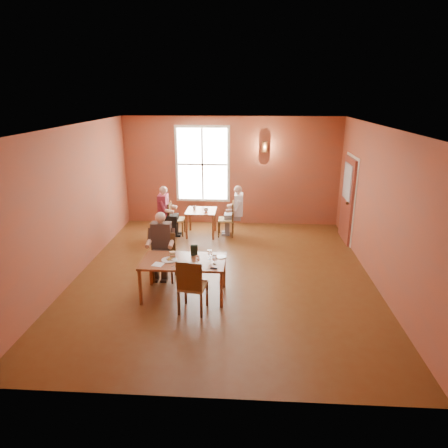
# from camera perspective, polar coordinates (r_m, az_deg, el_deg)

# --- Properties ---
(ground) EXTENTS (6.00, 7.00, 0.01)m
(ground) POSITION_cam_1_polar(r_m,az_deg,el_deg) (8.33, -0.09, -7.31)
(ground) COLOR brown
(ground) RESTS_ON ground
(wall_back) EXTENTS (6.00, 0.04, 3.00)m
(wall_back) POSITION_cam_1_polar(r_m,az_deg,el_deg) (11.20, 1.06, 7.51)
(wall_back) COLOR brown
(wall_back) RESTS_ON ground
(wall_front) EXTENTS (6.00, 0.04, 3.00)m
(wall_front) POSITION_cam_1_polar(r_m,az_deg,el_deg) (4.54, -2.95, -9.32)
(wall_front) COLOR brown
(wall_front) RESTS_ON ground
(wall_left) EXTENTS (0.04, 7.00, 3.00)m
(wall_left) POSITION_cam_1_polar(r_m,az_deg,el_deg) (8.52, -20.68, 2.84)
(wall_left) COLOR brown
(wall_left) RESTS_ON ground
(wall_right) EXTENTS (0.04, 7.00, 3.00)m
(wall_right) POSITION_cam_1_polar(r_m,az_deg,el_deg) (8.18, 21.39, 2.14)
(wall_right) COLOR brown
(wall_right) RESTS_ON ground
(ceiling) EXTENTS (6.00, 7.00, 0.04)m
(ceiling) POSITION_cam_1_polar(r_m,az_deg,el_deg) (7.53, -0.10, 13.73)
(ceiling) COLOR white
(ceiling) RESTS_ON wall_back
(window) EXTENTS (1.36, 0.10, 1.96)m
(window) POSITION_cam_1_polar(r_m,az_deg,el_deg) (11.18, -3.09, 8.51)
(window) COLOR white
(window) RESTS_ON wall_back
(door) EXTENTS (0.12, 1.04, 2.10)m
(door) POSITION_cam_1_polar(r_m,az_deg,el_deg) (10.41, 17.15, 3.31)
(door) COLOR maroon
(door) RESTS_ON ground
(wall_sconce) EXTENTS (0.16, 0.16, 0.28)m
(wall_sconce) POSITION_cam_1_polar(r_m,az_deg,el_deg) (10.99, 5.84, 10.91)
(wall_sconce) COLOR brown
(wall_sconce) RESTS_ON wall_back
(main_table) EXTENTS (1.51, 0.85, 0.71)m
(main_table) POSITION_cam_1_polar(r_m,az_deg,el_deg) (7.43, -5.73, -7.70)
(main_table) COLOR brown
(main_table) RESTS_ON ground
(chair_diner_main) EXTENTS (0.41, 0.41, 0.93)m
(chair_diner_main) POSITION_cam_1_polar(r_m,az_deg,el_deg) (8.05, -8.56, -4.82)
(chair_diner_main) COLOR brown
(chair_diner_main) RESTS_ON ground
(diner_main) EXTENTS (0.52, 0.52, 1.30)m
(diner_main) POSITION_cam_1_polar(r_m,az_deg,el_deg) (7.96, -8.66, -3.69)
(diner_main) COLOR #392018
(diner_main) RESTS_ON ground
(chair_empty) EXTENTS (0.49, 0.49, 0.98)m
(chair_empty) POSITION_cam_1_polar(r_m,az_deg,el_deg) (6.88, -4.47, -8.63)
(chair_empty) COLOR #57321A
(chair_empty) RESTS_ON ground
(plate_food) EXTENTS (0.37, 0.37, 0.04)m
(plate_food) POSITION_cam_1_polar(r_m,az_deg,el_deg) (7.30, -7.82, -5.06)
(plate_food) COLOR silver
(plate_food) RESTS_ON main_table
(sandwich) EXTENTS (0.12, 0.12, 0.11)m
(sandwich) POSITION_cam_1_polar(r_m,az_deg,el_deg) (7.38, -7.38, -4.46)
(sandwich) COLOR tan
(sandwich) RESTS_ON main_table
(goblet_a) EXTENTS (0.08, 0.08, 0.19)m
(goblet_a) POSITION_cam_1_polar(r_m,az_deg,el_deg) (7.27, -2.02, -4.33)
(goblet_a) COLOR white
(goblet_a) RESTS_ON main_table
(goblet_b) EXTENTS (0.08, 0.08, 0.18)m
(goblet_b) POSITION_cam_1_polar(r_m,az_deg,el_deg) (7.05, -1.35, -5.09)
(goblet_b) COLOR white
(goblet_b) RESTS_ON main_table
(goblet_c) EXTENTS (0.10, 0.10, 0.19)m
(goblet_c) POSITION_cam_1_polar(r_m,az_deg,el_deg) (7.02, -3.82, -5.20)
(goblet_c) COLOR white
(goblet_c) RESTS_ON main_table
(menu_stand) EXTENTS (0.13, 0.07, 0.21)m
(menu_stand) POSITION_cam_1_polar(r_m,az_deg,el_deg) (7.42, -4.29, -3.79)
(menu_stand) COLOR black
(menu_stand) RESTS_ON main_table
(knife) EXTENTS (0.20, 0.11, 0.00)m
(knife) POSITION_cam_1_polar(r_m,az_deg,el_deg) (7.07, -6.69, -5.95)
(knife) COLOR silver
(knife) RESTS_ON main_table
(napkin) EXTENTS (0.22, 0.22, 0.01)m
(napkin) POSITION_cam_1_polar(r_m,az_deg,el_deg) (7.17, -9.40, -5.71)
(napkin) COLOR white
(napkin) RESTS_ON main_table
(side_plate) EXTENTS (0.21, 0.21, 0.01)m
(side_plate) POSITION_cam_1_polar(r_m,az_deg,el_deg) (7.38, -0.41, -4.71)
(side_plate) COLOR silver
(side_plate) RESTS_ON main_table
(sunglasses) EXTENTS (0.13, 0.05, 0.02)m
(sunglasses) POSITION_cam_1_polar(r_m,az_deg,el_deg) (6.92, -1.47, -6.34)
(sunglasses) COLOR black
(sunglasses) RESTS_ON main_table
(second_table) EXTENTS (0.76, 0.76, 0.67)m
(second_table) POSITION_cam_1_polar(r_m,az_deg,el_deg) (10.51, -3.25, 0.20)
(second_table) COLOR brown
(second_table) RESTS_ON ground
(chair_diner_white) EXTENTS (0.40, 0.40, 0.91)m
(chair_diner_white) POSITION_cam_1_polar(r_m,az_deg,el_deg) (10.42, 0.29, 0.74)
(chair_diner_white) COLOR brown
(chair_diner_white) RESTS_ON ground
(diner_white) EXTENTS (0.51, 0.51, 1.28)m
(diner_white) POSITION_cam_1_polar(r_m,az_deg,el_deg) (10.36, 0.46, 1.71)
(diner_white) COLOR white
(diner_white) RESTS_ON ground
(chair_diner_maroon) EXTENTS (0.38, 0.38, 0.87)m
(chair_diner_maroon) POSITION_cam_1_polar(r_m,az_deg,el_deg) (10.57, -6.76, 0.75)
(chair_diner_maroon) COLOR #5A301A
(chair_diner_maroon) RESTS_ON ground
(diner_maroon) EXTENTS (0.51, 0.51, 1.28)m
(diner_maroon) POSITION_cam_1_polar(r_m,az_deg,el_deg) (10.52, -6.97, 1.84)
(diner_maroon) COLOR maroon
(diner_maroon) RESTS_ON ground
(cup_a) EXTENTS (0.12, 0.12, 0.09)m
(cup_a) POSITION_cam_1_polar(r_m,az_deg,el_deg) (10.28, -2.58, 2.02)
(cup_a) COLOR white
(cup_a) RESTS_ON second_table
(cup_b) EXTENTS (0.12, 0.12, 0.08)m
(cup_b) POSITION_cam_1_polar(r_m,az_deg,el_deg) (10.52, -4.26, 2.35)
(cup_b) COLOR white
(cup_b) RESTS_ON second_table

